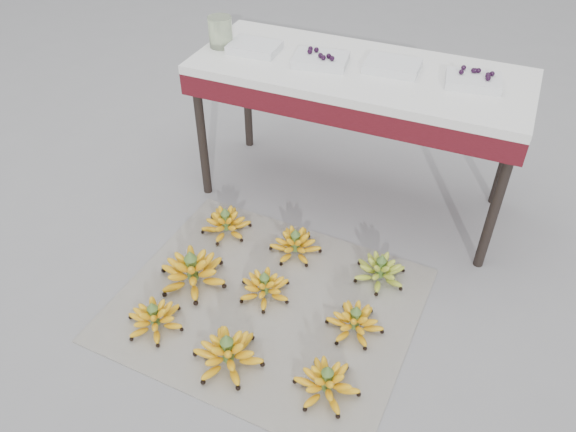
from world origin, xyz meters
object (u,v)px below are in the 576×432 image
at_px(bunch_back_left, 226,223).
at_px(tray_left, 321,60).
at_px(bunch_front_right, 327,383).
at_px(bunch_back_right, 380,270).
at_px(bunch_back_center, 295,244).
at_px(bunch_mid_left, 192,271).
at_px(tray_far_left, 255,47).
at_px(bunch_front_left, 155,318).
at_px(bunch_front_center, 228,353).
at_px(bunch_mid_right, 355,322).
at_px(newspaper_mat, 267,304).
at_px(vendor_table, 358,85).
at_px(glass_jar, 220,32).
at_px(tray_far_right, 474,80).
at_px(tray_right, 393,66).
at_px(bunch_mid_center, 265,287).

relative_size(bunch_back_left, tray_left, 1.13).
distance_m(bunch_front_right, bunch_back_right, 0.64).
distance_m(bunch_back_left, bunch_back_center, 0.38).
relative_size(bunch_mid_left, tray_far_left, 1.66).
xyz_separation_m(bunch_mid_left, bunch_back_center, (0.35, 0.36, -0.01)).
relative_size(bunch_front_left, bunch_mid_left, 0.73).
bearing_deg(tray_left, bunch_front_center, -85.95).
xyz_separation_m(bunch_mid_right, tray_far_left, (-0.83, 0.84, 0.71)).
relative_size(newspaper_mat, bunch_front_right, 3.96).
xyz_separation_m(bunch_mid_right, vendor_table, (-0.31, 0.86, 0.60)).
relative_size(vendor_table, glass_jar, 10.75).
height_order(bunch_front_center, bunch_back_center, bunch_front_center).
xyz_separation_m(bunch_front_center, tray_far_left, (-0.43, 1.19, 0.70)).
relative_size(bunch_front_center, bunch_mid_left, 0.72).
height_order(bunch_mid_left, vendor_table, vendor_table).
distance_m(vendor_table, tray_far_right, 0.51).
xyz_separation_m(bunch_mid_left, glass_jar, (-0.25, 0.85, 0.75)).
relative_size(newspaper_mat, bunch_mid_right, 4.75).
xyz_separation_m(bunch_back_left, glass_jar, (-0.23, 0.48, 0.76)).
xyz_separation_m(tray_right, glass_jar, (-0.84, -0.07, 0.05)).
bearing_deg(bunch_mid_right, bunch_front_center, -146.60).
bearing_deg(tray_far_left, tray_right, 5.08).
height_order(bunch_front_center, tray_right, tray_right).
height_order(newspaper_mat, tray_far_left, tray_far_left).
height_order(bunch_mid_right, bunch_back_left, bunch_back_left).
height_order(bunch_mid_right, bunch_back_right, bunch_back_right).
bearing_deg(bunch_back_center, bunch_mid_right, -35.85).
distance_m(bunch_back_right, tray_left, 1.00).
distance_m(bunch_front_center, tray_right, 1.45).
bearing_deg(tray_left, bunch_front_right, -67.23).
relative_size(bunch_back_left, vendor_table, 0.20).
bearing_deg(bunch_front_left, tray_far_right, 67.64).
xyz_separation_m(bunch_back_center, tray_far_right, (0.60, 0.55, 0.71)).
bearing_deg(vendor_table, glass_jar, -176.90).
bearing_deg(bunch_back_right, bunch_back_center, 166.59).
height_order(bunch_front_left, tray_right, tray_right).
height_order(bunch_back_right, tray_left, tray_left).
distance_m(bunch_front_center, bunch_mid_left, 0.48).
bearing_deg(bunch_front_center, bunch_mid_center, 89.86).
relative_size(bunch_front_right, bunch_mid_left, 0.78).
distance_m(bunch_front_right, glass_jar, 1.70).
height_order(newspaper_mat, bunch_mid_center, bunch_mid_center).
height_order(newspaper_mat, vendor_table, vendor_table).
relative_size(bunch_front_left, tray_far_right, 1.15).
bearing_deg(tray_right, tray_far_right, -0.90).
height_order(bunch_mid_left, bunch_back_left, bunch_mid_left).
bearing_deg(tray_right, bunch_front_left, -116.57).
distance_m(newspaper_mat, tray_far_left, 1.22).
relative_size(vendor_table, tray_far_right, 6.05).
relative_size(bunch_front_left, vendor_table, 0.19).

